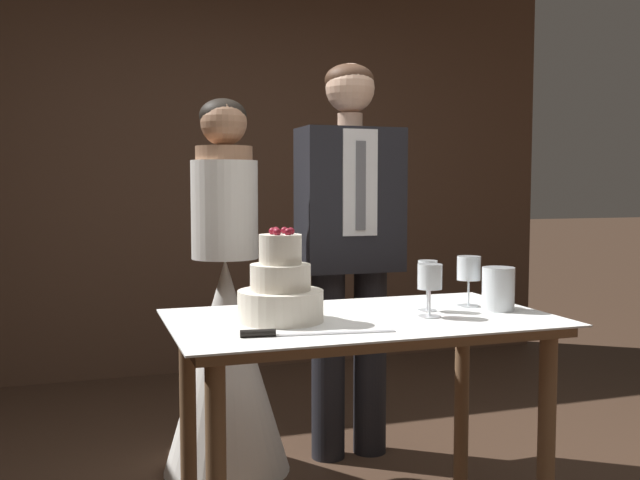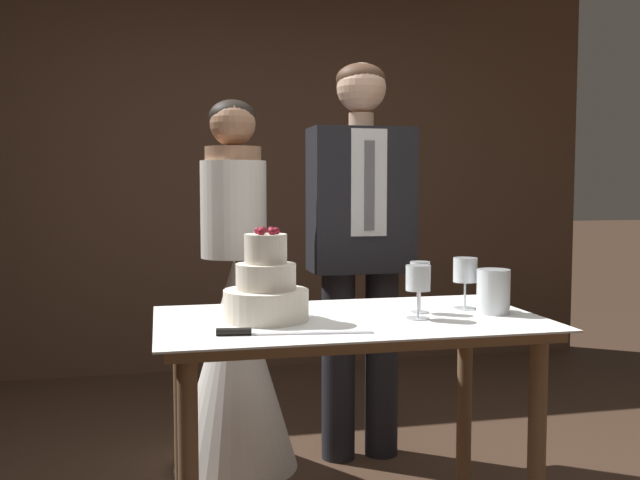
{
  "view_description": "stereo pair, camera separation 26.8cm",
  "coord_description": "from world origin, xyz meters",
  "views": [
    {
      "loc": [
        -0.78,
        -2.21,
        1.22
      ],
      "look_at": [
        0.07,
        0.33,
        1.02
      ],
      "focal_mm": 40.0,
      "sensor_mm": 36.0,
      "label": 1
    },
    {
      "loc": [
        -0.53,
        -2.28,
        1.22
      ],
      "look_at": [
        0.07,
        0.33,
        1.02
      ],
      "focal_mm": 40.0,
      "sensor_mm": 36.0,
      "label": 2
    }
  ],
  "objects": [
    {
      "name": "wall_back",
      "position": [
        0.0,
        2.5,
        1.38
      ],
      "size": [
        4.95,
        0.12,
        2.75
      ],
      "primitive_type": "cube",
      "color": "#513828",
      "rests_on": "ground_plane"
    },
    {
      "name": "cake_table",
      "position": [
        0.07,
        -0.09,
        0.69
      ],
      "size": [
        1.23,
        0.71,
        0.8
      ],
      "color": "brown",
      "rests_on": "ground_plane"
    },
    {
      "name": "tiered_cake",
      "position": [
        -0.2,
        -0.08,
        0.9
      ],
      "size": [
        0.27,
        0.27,
        0.29
      ],
      "color": "silver",
      "rests_on": "cake_table"
    },
    {
      "name": "cake_knife",
      "position": [
        -0.23,
        -0.29,
        0.81
      ],
      "size": [
        0.45,
        0.08,
        0.02
      ],
      "rotation": [
        0.0,
        0.0,
        -0.13
      ],
      "color": "silver",
      "rests_on": "cake_table"
    },
    {
      "name": "wine_glass_near",
      "position": [
        0.32,
        -0.06,
        0.92
      ],
      "size": [
        0.07,
        0.07,
        0.17
      ],
      "color": "silver",
      "rests_on": "cake_table"
    },
    {
      "name": "wine_glass_middle",
      "position": [
        0.5,
        -0.02,
        0.93
      ],
      "size": [
        0.08,
        0.08,
        0.18
      ],
      "color": "silver",
      "rests_on": "cake_table"
    },
    {
      "name": "wine_glass_far",
      "position": [
        0.28,
        -0.16,
        0.92
      ],
      "size": [
        0.08,
        0.08,
        0.17
      ],
      "color": "silver",
      "rests_on": "cake_table"
    },
    {
      "name": "hurricane_candle",
      "position": [
        0.56,
        -0.12,
        0.87
      ],
      "size": [
        0.11,
        0.11,
        0.15
      ],
      "color": "silver",
      "rests_on": "cake_table"
    },
    {
      "name": "bride",
      "position": [
        -0.21,
        0.76,
        0.58
      ],
      "size": [
        0.54,
        0.54,
        1.59
      ],
      "color": "white",
      "rests_on": "ground_plane"
    },
    {
      "name": "groom",
      "position": [
        0.35,
        0.76,
        1.01
      ],
      "size": [
        0.45,
        0.25,
        1.76
      ],
      "color": "black",
      "rests_on": "ground_plane"
    }
  ]
}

